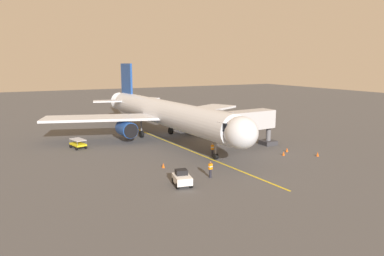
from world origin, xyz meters
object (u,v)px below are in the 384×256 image
at_px(ground_crew_marshaller, 210,169).
at_px(ground_crew_loader, 212,149).
at_px(ground_crew_wing_walker, 185,122).
at_px(safety_cone_nose_right, 318,154).
at_px(tug_near_nose, 182,178).
at_px(safety_cone_nose_left, 287,150).
at_px(baggage_cart_portside, 78,144).
at_px(jet_bridge, 238,122).
at_px(safety_cone_wing_port, 284,153).
at_px(safety_cone_wing_starboard, 163,165).
at_px(airplane, 164,113).

height_order(ground_crew_marshaller, ground_crew_loader, same).
xyz_separation_m(ground_crew_wing_walker, safety_cone_nose_right, (-5.84, 25.94, -0.61)).
xyz_separation_m(tug_near_nose, safety_cone_nose_left, (-17.91, -5.39, -0.43)).
relative_size(ground_crew_marshaller, baggage_cart_portside, 0.60).
distance_m(jet_bridge, baggage_cart_portside, 22.04).
relative_size(ground_crew_wing_walker, tug_near_nose, 0.67).
distance_m(ground_crew_marshaller, tug_near_nose, 3.66).
relative_size(ground_crew_marshaller, safety_cone_wing_port, 3.11).
bearing_deg(safety_cone_nose_right, jet_bridge, -47.35).
bearing_deg(safety_cone_wing_port, safety_cone_wing_starboard, -7.35).
height_order(ground_crew_marshaller, safety_cone_wing_starboard, ground_crew_marshaller).
bearing_deg(ground_crew_loader, tug_near_nose, 44.72).
bearing_deg(safety_cone_wing_starboard, safety_cone_nose_right, 167.46).
bearing_deg(ground_crew_marshaller, airplane, -98.83).
bearing_deg(tug_near_nose, ground_crew_marshaller, -167.70).
bearing_deg(airplane, baggage_cart_portside, 1.41).
height_order(airplane, safety_cone_wing_port, airplane).
bearing_deg(airplane, ground_crew_wing_walker, -134.26).
bearing_deg(ground_crew_loader, baggage_cart_portside, -40.22).
bearing_deg(jet_bridge, safety_cone_wing_port, 122.81).
bearing_deg(safety_cone_wing_port, safety_cone_nose_left, -143.40).
relative_size(safety_cone_nose_right, safety_cone_wing_port, 1.00).
height_order(ground_crew_wing_walker, ground_crew_loader, same).
height_order(ground_crew_loader, tug_near_nose, ground_crew_loader).
distance_m(ground_crew_wing_walker, baggage_cart_portside, 21.72).
relative_size(airplane, safety_cone_nose_left, 73.37).
relative_size(safety_cone_wing_port, safety_cone_wing_starboard, 1.00).
xyz_separation_m(tug_near_nose, safety_cone_nose_right, (-19.78, -1.89, -0.43)).
bearing_deg(tug_near_nose, ground_crew_wing_walker, -116.61).
height_order(ground_crew_wing_walker, safety_cone_nose_left, ground_crew_wing_walker).
bearing_deg(safety_cone_nose_right, safety_cone_wing_starboard, -12.54).
bearing_deg(tug_near_nose, baggage_cart_portside, -72.48).
relative_size(ground_crew_loader, tug_near_nose, 0.67).
distance_m(airplane, ground_crew_loader, 12.86).
distance_m(airplane, safety_cone_nose_right, 22.94).
distance_m(baggage_cart_portside, safety_cone_nose_left, 28.28).
relative_size(safety_cone_nose_left, safety_cone_nose_right, 1.00).
distance_m(baggage_cart_portside, safety_cone_nose_right, 31.74).
distance_m(ground_crew_marshaller, ground_crew_loader, 8.37).
relative_size(airplane, safety_cone_nose_right, 73.37).
bearing_deg(jet_bridge, ground_crew_loader, 17.85).
distance_m(ground_crew_wing_walker, safety_cone_nose_right, 26.59).
distance_m(ground_crew_loader, safety_cone_wing_starboard, 7.59).
xyz_separation_m(safety_cone_nose_right, safety_cone_wing_port, (3.54, -2.25, 0.00)).
relative_size(jet_bridge, safety_cone_wing_starboard, 20.89).
distance_m(airplane, ground_crew_marshaller, 20.00).
relative_size(jet_bridge, safety_cone_nose_right, 20.89).
bearing_deg(safety_cone_nose_right, safety_cone_wing_port, -32.41).
height_order(ground_crew_wing_walker, safety_cone_nose_right, ground_crew_wing_walker).
distance_m(ground_crew_loader, tug_near_nose, 11.23).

